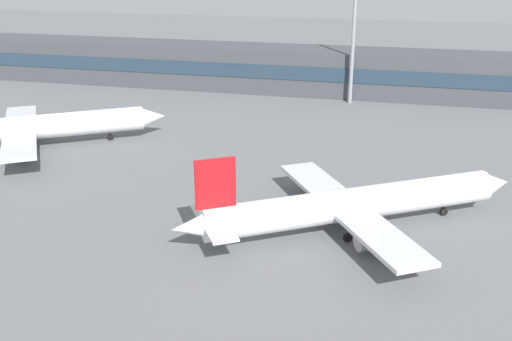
{
  "coord_description": "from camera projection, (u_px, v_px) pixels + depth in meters",
  "views": [
    {
      "loc": [
        18.64,
        -24.67,
        27.84
      ],
      "look_at": [
        2.14,
        40.0,
        3.0
      ],
      "focal_mm": 41.53,
      "sensor_mm": 36.0,
      "label": 1
    }
  ],
  "objects": [
    {
      "name": "airplane_mid",
      "position": [
        29.0,
        128.0,
        87.9
      ],
      "size": [
        35.78,
        26.6,
        10.17
      ],
      "color": "white",
      "rests_on": "ground_plane"
    },
    {
      "name": "ground_plane",
      "position": [
        239.0,
        192.0,
        72.76
      ],
      "size": [
        400.0,
        400.0,
        0.0
      ],
      "primitive_type": "plane",
      "color": "slate"
    },
    {
      "name": "floodlight_tower_west",
      "position": [
        354.0,
        26.0,
        110.26
      ],
      "size": [
        3.2,
        0.8,
        25.34
      ],
      "color": "gray",
      "rests_on": "ground_plane"
    },
    {
      "name": "airplane_near",
      "position": [
        356.0,
        204.0,
        61.98
      ],
      "size": [
        34.24,
        25.1,
        9.65
      ],
      "color": "white",
      "rests_on": "ground_plane"
    },
    {
      "name": "terminal_building",
      "position": [
        314.0,
        70.0,
        122.8
      ],
      "size": [
        155.73,
        12.13,
        9.0
      ],
      "color": "#3F4247",
      "rests_on": "ground_plane"
    }
  ]
}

